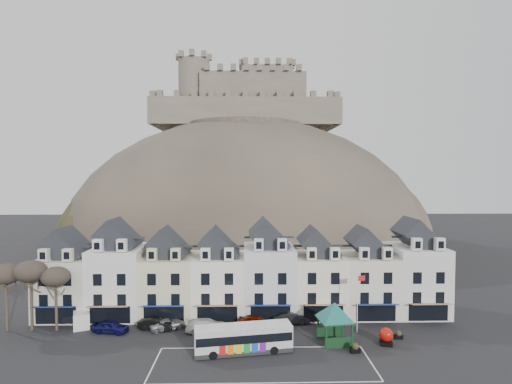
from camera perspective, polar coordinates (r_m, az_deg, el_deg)
ground at (r=42.75m, az=-1.87°, el=-24.07°), size 300.00×300.00×0.00m
coach_bay_markings at (r=43.90m, az=0.99°, el=-23.31°), size 22.00×7.50×0.01m
townhouse_terrace at (r=55.91m, az=-1.55°, el=-11.76°), size 54.40×9.35×11.80m
castle_hill at (r=108.83m, az=-0.83°, el=-7.45°), size 100.00×76.00×68.00m
castle at (r=116.02m, az=-1.25°, el=13.08°), size 50.20×22.20×22.00m
tree_left_far at (r=58.20m, az=-32.15°, el=-9.98°), size 3.61×3.61×8.24m
tree_left_mid at (r=56.67m, az=-29.51°, el=-9.89°), size 3.78×3.78×8.64m
tree_left_near at (r=55.49m, az=-26.71°, el=-10.82°), size 3.43×3.43×7.84m
bus at (r=45.61m, az=-1.82°, el=-20.04°), size 10.68×4.05×2.94m
bus_shelter at (r=48.02m, az=11.18°, el=-16.41°), size 7.20×7.20×4.61m
red_buoy at (r=49.75m, az=18.08°, el=-18.98°), size 1.56×1.56×1.93m
flagpole at (r=51.27m, az=14.37°, el=-14.61°), size 1.02×0.27×7.14m
white_van at (r=57.38m, az=-23.66°, el=-16.11°), size 3.34×4.65×1.95m
planter_west at (r=47.13m, az=13.98°, el=-20.80°), size 1.14×0.76×1.08m
planter_east at (r=51.94m, az=19.68°, el=-18.67°), size 0.98×0.68×0.97m
car_navy at (r=53.74m, az=-20.05°, el=-17.62°), size 4.58×2.47×1.48m
car_black at (r=53.14m, az=-14.07°, el=-17.80°), size 4.56×2.25×1.44m
car_silver at (r=53.05m, az=-12.49°, el=-17.94°), size 4.78×3.64×1.22m
car_white at (r=51.37m, az=-6.93°, el=-18.41°), size 5.50×2.60×1.55m
car_maroon at (r=52.40m, az=0.03°, el=-17.96°), size 4.77×2.62×1.54m
car_charcoal at (r=53.76m, az=4.99°, el=-17.42°), size 4.75×1.82×1.55m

